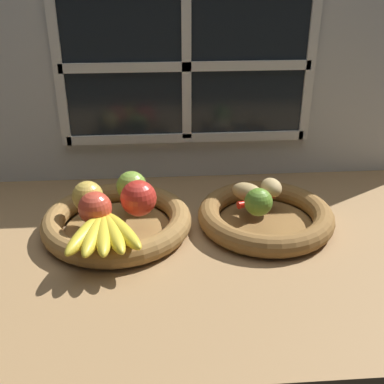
{
  "coord_description": "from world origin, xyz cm",
  "views": [
    {
      "loc": [
        -7.47,
        -92.34,
        55.28
      ],
      "look_at": [
        -0.6,
        0.4,
        8.96
      ],
      "focal_mm": 43.79,
      "sensor_mm": 36.0,
      "label": 1
    }
  ],
  "objects": [
    {
      "name": "ground_plane",
      "position": [
        0.0,
        0.0,
        -1.5
      ],
      "size": [
        140.0,
        90.0,
        3.0
      ],
      "primitive_type": "cube",
      "color": "#9E774C"
    },
    {
      "name": "apple_red_right",
      "position": [
        -12.39,
        -1.65,
        8.91
      ],
      "size": [
        7.9,
        7.9,
        7.9
      ],
      "primitive_type": "sphere",
      "color": "red",
      "rests_on": "fruit_bowl_left"
    },
    {
      "name": "apple_green_back",
      "position": [
        -14.21,
        5.45,
        8.46
      ],
      "size": [
        7.0,
        7.0,
        7.0
      ],
      "primitive_type": "sphere",
      "color": "#7AA338",
      "rests_on": "fruit_bowl_left"
    },
    {
      "name": "banana_bunch_front",
      "position": [
        -19.09,
        -11.44,
        6.62
      ],
      "size": [
        16.63,
        17.92,
        3.31
      ],
      "color": "yellow",
      "rests_on": "fruit_bowl_left"
    },
    {
      "name": "apple_golden_left",
      "position": [
        -23.67,
        1.07,
        8.4
      ],
      "size": [
        6.88,
        6.88,
        6.88
      ],
      "primitive_type": "sphere",
      "color": "gold",
      "rests_on": "fruit_bowl_left"
    },
    {
      "name": "potato_back",
      "position": [
        18.46,
        5.08,
        7.09
      ],
      "size": [
        5.59,
        6.89,
        4.26
      ],
      "primitive_type": "ellipsoid",
      "rotation": [
        0.0,
        0.0,
        1.7
      ],
      "color": "tan",
      "rests_on": "fruit_bowl_right"
    },
    {
      "name": "apple_red_front",
      "position": [
        -21.4,
        -4.78,
        8.51
      ],
      "size": [
        7.1,
        7.1,
        7.1
      ],
      "primitive_type": "sphere",
      "color": "#CC422D",
      "rests_on": "fruit_bowl_left"
    },
    {
      "name": "fruit_bowl_right",
      "position": [
        16.33,
        0.4,
        2.31
      ],
      "size": [
        31.16,
        31.16,
        4.96
      ],
      "color": "brown",
      "rests_on": "ground_plane"
    },
    {
      "name": "fruit_bowl_left",
      "position": [
        -17.54,
        0.4,
        2.3
      ],
      "size": [
        33.58,
        33.58,
        4.96
      ],
      "color": "olive",
      "rests_on": "ground_plane"
    },
    {
      "name": "potato_oblong",
      "position": [
        12.5,
        3.38,
        7.0
      ],
      "size": [
        9.0,
        8.65,
        4.08
      ],
      "primitive_type": "ellipsoid",
      "rotation": [
        0.0,
        0.0,
        2.44
      ],
      "color": "tan",
      "rests_on": "fruit_bowl_right"
    },
    {
      "name": "chili_pepper",
      "position": [
        14.56,
        1.0,
        5.83
      ],
      "size": [
        10.33,
        5.3,
        1.74
      ],
      "primitive_type": "cone",
      "rotation": [
        0.0,
        1.57,
        0.36
      ],
      "color": "red",
      "rests_on": "fruit_bowl_right"
    },
    {
      "name": "back_wall",
      "position": [
        0.0,
        29.77,
        27.88
      ],
      "size": [
        140.0,
        4.6,
        55.0
      ],
      "color": "silver",
      "rests_on": "ground_plane"
    },
    {
      "name": "lime_near",
      "position": [
        13.58,
        -3.73,
        8.05
      ],
      "size": [
        6.18,
        6.18,
        6.18
      ],
      "primitive_type": "sphere",
      "color": "olive",
      "rests_on": "fruit_bowl_right"
    }
  ]
}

